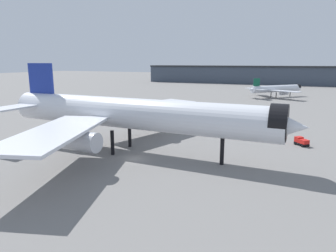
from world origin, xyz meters
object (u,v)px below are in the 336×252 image
Objects in this scene: airliner_far_taxiway at (276,89)px; traffic_cone_near_nose at (198,119)px; airliner_near_gate at (131,114)px; traffic_cone_wingtip at (137,117)px; baggage_tug_wing at (301,141)px; service_truck_front at (90,116)px.

airliner_far_taxiway is 79.88m from traffic_cone_near_nose.
traffic_cone_wingtip is (-19.56, 35.24, -7.79)m from airliner_near_gate.
traffic_cone_near_nose is 1.12× the size of traffic_cone_wingtip.
traffic_cone_wingtip is at bearing 30.17° from baggage_tug_wing.
airliner_near_gate is 39.19m from baggage_tug_wing.
airliner_far_taxiway is 9.09× the size of baggage_tug_wing.
service_truck_front is at bearing 141.39° from airliner_near_gate.
airliner_far_taxiway is 105.73m from service_truck_front.
airliner_far_taxiway is 40.50× the size of traffic_cone_near_nose.
traffic_cone_wingtip is at bearing -22.21° from service_truck_front.
airliner_far_taxiway is at bearing -35.21° from baggage_tug_wing.
service_truck_front is 7.77× the size of traffic_cone_near_nose.
traffic_cone_near_nose is at bearing -39.38° from service_truck_front.
service_truck_front is 35.50m from traffic_cone_near_nose.
traffic_cone_wingtip is at bearing 118.52° from airliner_near_gate.
airliner_near_gate is 19.65× the size of baggage_tug_wing.
traffic_cone_near_nose is at bearing 14.09° from baggage_tug_wing.
baggage_tug_wing is (15.44, -97.75, -3.65)m from airliner_far_taxiway.
traffic_cone_wingtip is (11.34, 11.01, -1.25)m from service_truck_front.
airliner_near_gate is at bearing 78.22° from baggage_tug_wing.
traffic_cone_wingtip is (-52.10, 14.59, -0.63)m from baggage_tug_wing.
airliner_far_taxiway reaches higher than baggage_tug_wing.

